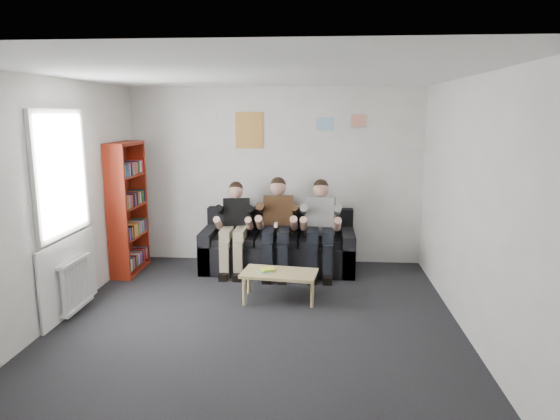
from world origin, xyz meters
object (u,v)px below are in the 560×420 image
at_px(person_middle, 277,227).
at_px(bookshelf, 128,208).
at_px(sofa, 278,248).
at_px(coffee_table, 279,275).
at_px(person_left, 235,228).
at_px(person_right, 320,228).

bearing_deg(person_middle, bookshelf, -178.54).
distance_m(sofa, coffee_table, 1.31).
height_order(sofa, bookshelf, bookshelf).
relative_size(sofa, person_left, 1.70).
relative_size(bookshelf, person_right, 1.39).
height_order(coffee_table, person_left, person_left).
bearing_deg(bookshelf, coffee_table, -22.60).
relative_size(sofa, person_right, 1.64).
height_order(bookshelf, person_right, bookshelf).
distance_m(sofa, person_left, 0.74).
xyz_separation_m(sofa, person_middle, (-0.00, -0.21, 0.38)).
relative_size(coffee_table, person_right, 0.67).
xyz_separation_m(bookshelf, coffee_table, (2.28, -0.98, -0.63)).
height_order(coffee_table, person_middle, person_middle).
bearing_deg(person_right, coffee_table, -104.98).
height_order(sofa, person_middle, person_middle).
bearing_deg(coffee_table, person_right, 65.14).
distance_m(person_left, person_right, 1.25).
xyz_separation_m(coffee_table, person_right, (0.51, 1.10, 0.36)).
distance_m(sofa, bookshelf, 2.27).
xyz_separation_m(sofa, coffee_table, (0.12, -1.30, 0.01)).
bearing_deg(person_left, coffee_table, -64.67).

